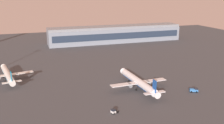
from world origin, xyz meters
name	(u,v)px	position (x,y,z in m)	size (l,w,h in m)	color
ground_plane	(117,86)	(0.00, 0.00, 0.00)	(416.00, 416.00, 0.00)	#424449
terminal_building	(116,34)	(41.58, 119.09, 8.09)	(134.73, 22.40, 16.40)	gray
airplane_far_stand	(138,82)	(9.19, -7.85, 3.88)	(31.16, 40.05, 10.28)	white
airplane_terminal_side	(8,75)	(-56.55, 28.55, 3.54)	(28.45, 36.36, 9.37)	silver
maintenance_van	(194,90)	(34.27, -21.10, 1.18)	(4.58, 3.40, 2.25)	#3372BF
pushback_tug	(114,111)	(-12.37, -30.28, 1.07)	(3.50, 2.71, 2.05)	white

